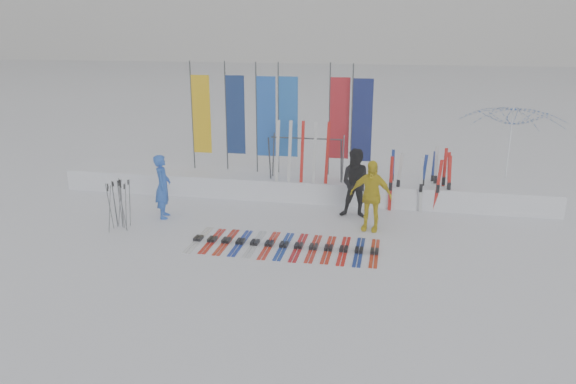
% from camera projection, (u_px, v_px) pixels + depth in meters
% --- Properties ---
extents(ground, '(120.00, 120.00, 0.00)m').
position_uv_depth(ground, '(265.00, 257.00, 12.11)').
color(ground, white).
rests_on(ground, ground).
extents(snow_bank, '(14.00, 1.60, 0.60)m').
position_uv_depth(snow_bank, '(301.00, 185.00, 16.35)').
color(snow_bank, white).
rests_on(snow_bank, ground).
extents(person_blue, '(0.54, 0.69, 1.66)m').
position_uv_depth(person_blue, '(163.00, 186.00, 14.35)').
color(person_blue, blue).
rests_on(person_blue, ground).
extents(person_black, '(0.91, 0.73, 1.81)m').
position_uv_depth(person_black, '(357.00, 184.00, 14.34)').
color(person_black, black).
rests_on(person_black, ground).
extents(person_yellow, '(1.07, 0.58, 1.74)m').
position_uv_depth(person_yellow, '(371.00, 196.00, 13.46)').
color(person_yellow, '#D7BF0E').
rests_on(person_yellow, ground).
extents(tent_canopy, '(3.58, 3.62, 2.69)m').
position_uv_depth(tent_canopy, '(509.00, 150.00, 16.06)').
color(tent_canopy, white).
rests_on(tent_canopy, ground).
extents(ski_row, '(4.23, 1.69, 0.07)m').
position_uv_depth(ski_row, '(284.00, 245.00, 12.65)').
color(ski_row, silver).
rests_on(ski_row, ground).
extents(pole_cluster, '(0.49, 0.59, 1.25)m').
position_uv_depth(pole_cluster, '(119.00, 205.00, 13.66)').
color(pole_cluster, '#595B60').
rests_on(pole_cluster, ground).
extents(feather_flags, '(5.32, 0.28, 3.20)m').
position_uv_depth(feather_flags, '(280.00, 117.00, 16.12)').
color(feather_flags, '#383A3F').
rests_on(feather_flags, ground).
extents(ski_rack, '(2.04, 0.80, 1.23)m').
position_uv_depth(ski_rack, '(306.00, 152.00, 15.62)').
color(ski_rack, '#383A3F').
rests_on(ski_rack, ground).
extents(upright_skis, '(1.60, 1.06, 1.66)m').
position_uv_depth(upright_skis, '(425.00, 181.00, 15.11)').
color(upright_skis, navy).
rests_on(upright_skis, ground).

